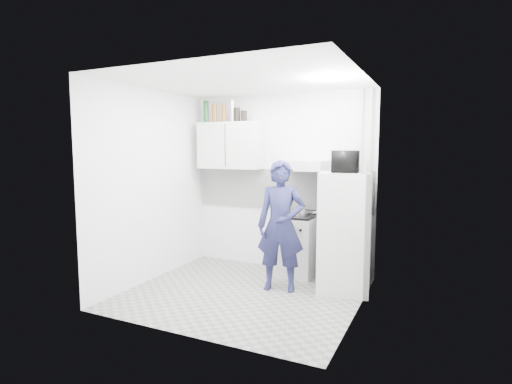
% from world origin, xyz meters
% --- Properties ---
extents(floor, '(2.80, 2.80, 0.00)m').
position_xyz_m(floor, '(0.00, 0.00, 0.00)').
color(floor, gray).
rests_on(floor, ground).
extents(ceiling, '(2.80, 2.80, 0.00)m').
position_xyz_m(ceiling, '(0.00, 0.00, 2.60)').
color(ceiling, white).
rests_on(ceiling, wall_back).
extents(wall_back, '(2.80, 0.00, 2.80)m').
position_xyz_m(wall_back, '(0.00, 1.25, 1.30)').
color(wall_back, white).
rests_on(wall_back, floor).
extents(wall_left, '(0.00, 2.60, 2.60)m').
position_xyz_m(wall_left, '(-1.40, 0.00, 1.30)').
color(wall_left, white).
rests_on(wall_left, floor).
extents(wall_right, '(0.00, 2.60, 2.60)m').
position_xyz_m(wall_right, '(1.40, 0.00, 1.30)').
color(wall_right, white).
rests_on(wall_right, floor).
extents(person, '(0.68, 0.53, 1.66)m').
position_xyz_m(person, '(0.37, 0.34, 0.83)').
color(person, '#1C1D41').
rests_on(person, floor).
extents(stove, '(0.52, 0.52, 0.84)m').
position_xyz_m(stove, '(0.35, 1.00, 0.42)').
color(stove, silver).
rests_on(stove, floor).
extents(fridge, '(0.74, 0.74, 1.51)m').
position_xyz_m(fridge, '(1.10, 0.65, 0.76)').
color(fridge, silver).
rests_on(fridge, floor).
extents(stove_top, '(0.50, 0.50, 0.03)m').
position_xyz_m(stove_top, '(0.35, 1.00, 0.85)').
color(stove_top, black).
rests_on(stove_top, stove).
extents(saucepan, '(0.19, 0.19, 0.10)m').
position_xyz_m(saucepan, '(0.42, 1.00, 0.92)').
color(saucepan, silver).
rests_on(saucepan, stove_top).
extents(microwave, '(0.54, 0.42, 0.27)m').
position_xyz_m(microwave, '(1.10, 0.65, 1.65)').
color(microwave, black).
rests_on(microwave, fridge).
extents(bottle_a, '(0.08, 0.08, 0.34)m').
position_xyz_m(bottle_a, '(-1.19, 1.07, 2.37)').
color(bottle_a, '#144C1E').
rests_on(bottle_a, upper_cabinet).
extents(bottle_b, '(0.07, 0.07, 0.29)m').
position_xyz_m(bottle_b, '(-1.03, 1.07, 2.34)').
color(bottle_b, brown).
rests_on(bottle_b, upper_cabinet).
extents(bottle_c, '(0.07, 0.07, 0.29)m').
position_xyz_m(bottle_c, '(-0.87, 1.07, 2.34)').
color(bottle_c, brown).
rests_on(bottle_c, upper_cabinet).
extents(bottle_d, '(0.07, 0.07, 0.33)m').
position_xyz_m(bottle_d, '(-0.72, 1.07, 2.37)').
color(bottle_d, silver).
rests_on(bottle_d, upper_cabinet).
extents(canister_a, '(0.09, 0.09, 0.21)m').
position_xyz_m(canister_a, '(-0.64, 1.07, 2.31)').
color(canister_a, black).
rests_on(canister_a, upper_cabinet).
extents(canister_b, '(0.09, 0.09, 0.17)m').
position_xyz_m(canister_b, '(-0.53, 1.07, 2.28)').
color(canister_b, black).
rests_on(canister_b, upper_cabinet).
extents(upper_cabinet, '(1.00, 0.35, 0.70)m').
position_xyz_m(upper_cabinet, '(-0.75, 1.07, 1.85)').
color(upper_cabinet, silver).
rests_on(upper_cabinet, wall_back).
extents(range_hood, '(0.60, 0.50, 0.14)m').
position_xyz_m(range_hood, '(0.45, 1.00, 1.57)').
color(range_hood, silver).
rests_on(range_hood, wall_back).
extents(backsplash, '(2.74, 0.03, 0.60)m').
position_xyz_m(backsplash, '(0.00, 1.24, 1.20)').
color(backsplash, white).
rests_on(backsplash, wall_back).
extents(pipe_a, '(0.05, 0.05, 2.60)m').
position_xyz_m(pipe_a, '(1.30, 1.17, 1.30)').
color(pipe_a, silver).
rests_on(pipe_a, floor).
extents(pipe_b, '(0.04, 0.04, 2.60)m').
position_xyz_m(pipe_b, '(1.18, 1.17, 1.30)').
color(pipe_b, silver).
rests_on(pipe_b, floor).
extents(ceiling_spot_fixture, '(0.10, 0.10, 0.02)m').
position_xyz_m(ceiling_spot_fixture, '(1.00, 0.20, 2.57)').
color(ceiling_spot_fixture, white).
rests_on(ceiling_spot_fixture, ceiling).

